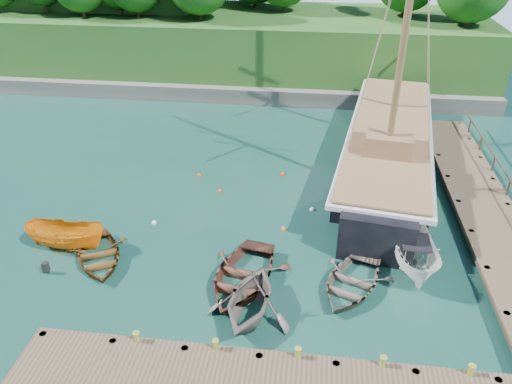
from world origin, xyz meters
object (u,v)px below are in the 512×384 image
Objects in this scene: rowboat_2 at (242,283)px; rowboat_3 at (350,288)px; rowboat_1 at (250,315)px; cabin_boat_white at (411,267)px; rowboat_0 at (99,261)px; motorboat_orange at (69,247)px; schooner at (388,150)px.

rowboat_3 is at bearing 14.83° from rowboat_2.
rowboat_1 is 8.20m from cabin_boat_white.
rowboat_1 is (7.66, -2.67, 0.00)m from rowboat_0.
cabin_boat_white is (14.73, 1.48, 0.00)m from rowboat_0.
motorboat_orange is at bearing -163.08° from rowboat_3.
motorboat_orange is 0.83× the size of cabin_boat_white.
rowboat_1 is 1.00× the size of motorboat_orange.
motorboat_orange is at bearing 129.04° from rowboat_0.
cabin_boat_white is (7.07, 4.14, 0.00)m from rowboat_1.
rowboat_3 is (11.82, -0.45, 0.00)m from rowboat_0.
rowboat_0 is at bearing -174.31° from rowboat_2.
rowboat_1 reaches higher than motorboat_orange.
rowboat_2 is 4.82m from rowboat_3.
rowboat_3 is at bearing -93.28° from motorboat_orange.
schooner reaches higher than rowboat_1.
motorboat_orange is (-9.60, 3.52, 0.00)m from rowboat_1.
rowboat_2 is 1.02× the size of cabin_boat_white.
schooner is at bearing -53.74° from motorboat_orange.
rowboat_2 is 1.24× the size of motorboat_orange.
rowboat_2 is 1.16× the size of rowboat_3.
rowboat_0 is at bearing -131.94° from schooner.
schooner is at bearing 88.25° from cabin_boat_white.
rowboat_0 is at bearing 169.36° from rowboat_1.
rowboat_1 reaches higher than rowboat_3.
rowboat_2 is (7.00, -0.72, 0.00)m from rowboat_0.
schooner is at bearing 71.04° from rowboat_2.
motorboat_orange is at bearing -178.42° from rowboat_2.
rowboat_3 is (4.82, 0.27, 0.00)m from rowboat_2.
rowboat_1 is at bearing -108.01° from motorboat_orange.
rowboat_1 reaches higher than rowboat_0.
cabin_boat_white is (2.91, 1.92, 0.00)m from rowboat_3.
cabin_boat_white is 0.18× the size of schooner.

